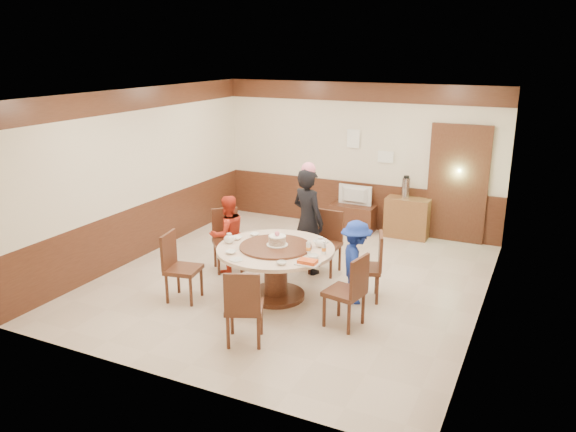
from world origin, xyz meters
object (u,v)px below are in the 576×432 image
at_px(shrimp_platter, 308,262).
at_px(television, 354,196).
at_px(person_standing, 308,221).
at_px(tv_stand, 353,217).
at_px(thermos, 406,188).
at_px(person_red, 228,234).
at_px(banquet_table, 276,262).
at_px(person_blue, 356,262).
at_px(side_cabinet, 407,218).
at_px(birthday_cake, 277,240).

height_order(shrimp_platter, television, television).
bearing_deg(shrimp_platter, person_standing, 113.53).
relative_size(tv_stand, television, 1.28).
distance_m(television, thermos, 1.02).
xyz_separation_m(person_red, shrimp_platter, (1.77, -0.93, 0.16)).
bearing_deg(banquet_table, person_blue, 18.22).
relative_size(person_blue, shrimp_platter, 3.92).
xyz_separation_m(side_cabinet, thermos, (-0.06, 0.00, 0.56)).
distance_m(birthday_cake, television, 3.38).
xyz_separation_m(shrimp_platter, television, (-0.69, 3.80, -0.09)).
bearing_deg(person_standing, side_cabinet, -90.18).
relative_size(television, side_cabinet, 0.83).
bearing_deg(side_cabinet, television, -178.36).
bearing_deg(person_red, side_cabinet, 176.42).
bearing_deg(side_cabinet, birthday_cake, -106.41).
xyz_separation_m(banquet_table, person_blue, (1.06, 0.35, 0.05)).
bearing_deg(person_blue, shrimp_platter, 120.09).
relative_size(person_standing, tv_stand, 1.97).
bearing_deg(banquet_table, shrimp_platter, -30.72).
xyz_separation_m(person_standing, shrimp_platter, (0.65, -1.48, -0.06)).
height_order(birthday_cake, television, birthday_cake).
bearing_deg(thermos, person_standing, -111.84).
xyz_separation_m(person_red, television, (1.08, 2.86, 0.07)).
relative_size(banquet_table, thermos, 4.33).
bearing_deg(person_standing, thermos, -88.89).
bearing_deg(birthday_cake, television, 90.78).
bearing_deg(birthday_cake, person_red, 155.43).
height_order(tv_stand, side_cabinet, side_cabinet).
distance_m(person_blue, shrimp_platter, 0.86).
xyz_separation_m(person_red, birthday_cake, (1.13, -0.51, 0.23)).
xyz_separation_m(birthday_cake, side_cabinet, (1.00, 3.41, -0.47)).
bearing_deg(banquet_table, birthday_cake, 70.01).
bearing_deg(person_red, shrimp_platter, 94.96).
height_order(banquet_table, television, television).
bearing_deg(shrimp_platter, thermos, 85.59).
height_order(television, thermos, thermos).
height_order(person_standing, thermos, person_standing).
bearing_deg(side_cabinet, person_blue, -89.20).
relative_size(person_standing, birthday_cake, 5.57).
xyz_separation_m(tv_stand, television, (0.00, 0.00, 0.44)).
distance_m(birthday_cake, shrimp_platter, 0.77).
height_order(person_red, side_cabinet, person_red).
relative_size(person_red, person_blue, 1.05).
bearing_deg(person_blue, birthday_cake, 75.50).
bearing_deg(person_red, television, -167.88).
bearing_deg(side_cabinet, person_standing, -113.13).
bearing_deg(banquet_table, side_cabinet, 73.56).
bearing_deg(side_cabinet, thermos, 180.00).
xyz_separation_m(person_red, side_cabinet, (2.13, 2.89, -0.24)).
distance_m(birthday_cake, tv_stand, 3.43).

